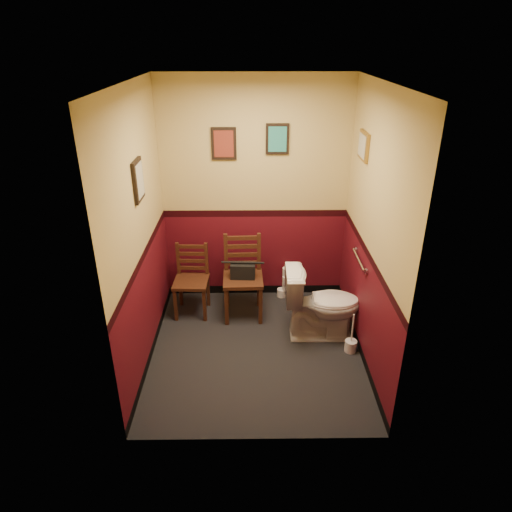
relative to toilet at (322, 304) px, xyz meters
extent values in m
cube|color=black|center=(-0.72, -0.26, -0.41)|extent=(2.20, 2.40, 0.00)
cube|color=silver|center=(-0.72, -0.26, 2.29)|extent=(2.20, 2.40, 0.00)
cube|color=#4D0B15|center=(-0.72, 0.94, 0.94)|extent=(2.20, 0.00, 2.70)
cube|color=#4D0B15|center=(-0.72, -1.46, 0.94)|extent=(2.20, 0.00, 2.70)
cube|color=#4D0B15|center=(-1.82, -0.26, 0.94)|extent=(0.00, 2.40, 2.70)
cube|color=#4D0B15|center=(0.38, -0.26, 0.94)|extent=(0.00, 2.40, 2.70)
cylinder|color=silver|center=(0.35, -0.01, 0.54)|extent=(0.03, 0.50, 0.03)
cylinder|color=silver|center=(0.37, -0.26, 0.54)|extent=(0.02, 0.06, 0.06)
cylinder|color=silver|center=(0.37, 0.24, 0.54)|extent=(0.02, 0.06, 0.06)
cube|color=black|center=(-1.07, 0.92, 1.54)|extent=(0.28, 0.03, 0.36)
cube|color=maroon|center=(-1.07, 0.90, 1.54)|extent=(0.22, 0.01, 0.30)
cube|color=black|center=(-0.47, 0.92, 1.59)|extent=(0.26, 0.03, 0.34)
cube|color=teal|center=(-0.47, 0.90, 1.59)|extent=(0.20, 0.01, 0.28)
cube|color=black|center=(-1.80, -0.16, 1.44)|extent=(0.03, 0.30, 0.38)
cube|color=#AAA586|center=(-1.79, -0.16, 1.44)|extent=(0.01, 0.24, 0.31)
cube|color=olive|center=(0.36, 0.34, 1.64)|extent=(0.03, 0.34, 0.28)
cube|color=#AAA586|center=(0.35, 0.34, 1.64)|extent=(0.01, 0.28, 0.22)
imported|color=white|center=(0.00, 0.00, 0.00)|extent=(0.84, 0.47, 0.81)
cylinder|color=silver|center=(0.29, -0.29, -0.34)|extent=(0.13, 0.13, 0.13)
cylinder|color=silver|center=(0.29, -0.29, -0.13)|extent=(0.02, 0.02, 0.36)
cube|color=#4A2616|center=(-1.48, 0.48, 0.02)|extent=(0.41, 0.41, 0.04)
cube|color=#4A2616|center=(-1.66, 0.31, -0.19)|extent=(0.04, 0.04, 0.43)
cube|color=#4A2616|center=(-1.64, 0.65, -0.19)|extent=(0.04, 0.04, 0.43)
cube|color=#4A2616|center=(-1.32, 0.30, -0.19)|extent=(0.04, 0.04, 0.43)
cube|color=#4A2616|center=(-1.30, 0.64, -0.19)|extent=(0.04, 0.04, 0.43)
cube|color=#4A2616|center=(-1.64, 0.66, 0.23)|extent=(0.04, 0.03, 0.43)
cube|color=#4A2616|center=(-1.30, 0.65, 0.23)|extent=(0.04, 0.03, 0.43)
cube|color=#4A2616|center=(-1.47, 0.65, 0.11)|extent=(0.32, 0.04, 0.04)
cube|color=#4A2616|center=(-1.47, 0.65, 0.21)|extent=(0.32, 0.04, 0.04)
cube|color=#4A2616|center=(-1.47, 0.65, 0.30)|extent=(0.32, 0.04, 0.04)
cube|color=#4A2616|center=(-1.47, 0.65, 0.40)|extent=(0.32, 0.04, 0.04)
cube|color=#4A2616|center=(-0.87, 0.42, 0.08)|extent=(0.47, 0.47, 0.04)
cube|color=#4A2616|center=(-1.06, 0.22, -0.16)|extent=(0.04, 0.04, 0.49)
cube|color=#4A2616|center=(-1.07, 0.61, -0.16)|extent=(0.04, 0.04, 0.49)
cube|color=#4A2616|center=(-0.67, 0.24, -0.16)|extent=(0.04, 0.04, 0.49)
cube|color=#4A2616|center=(-0.68, 0.63, -0.16)|extent=(0.04, 0.04, 0.49)
cube|color=#4A2616|center=(-1.07, 0.62, 0.33)|extent=(0.04, 0.04, 0.49)
cube|color=#4A2616|center=(-0.68, 0.63, 0.33)|extent=(0.04, 0.04, 0.49)
cube|color=#4A2616|center=(-0.87, 0.62, 0.19)|extent=(0.37, 0.04, 0.05)
cube|color=#4A2616|center=(-0.87, 0.62, 0.30)|extent=(0.37, 0.04, 0.05)
cube|color=#4A2616|center=(-0.87, 0.62, 0.41)|extent=(0.37, 0.04, 0.05)
cube|color=#4A2616|center=(-0.87, 0.62, 0.52)|extent=(0.37, 0.04, 0.05)
cube|color=black|center=(-0.87, 0.42, 0.19)|extent=(0.29, 0.16, 0.18)
cylinder|color=black|center=(-0.87, 0.42, 0.30)|extent=(0.25, 0.04, 0.02)
cylinder|color=silver|center=(-0.38, 0.85, -0.36)|extent=(0.11, 0.11, 0.10)
cylinder|color=silver|center=(-0.26, 0.85, -0.36)|extent=(0.11, 0.11, 0.10)
cylinder|color=silver|center=(-0.32, 0.84, -0.25)|extent=(0.11, 0.11, 0.10)
cylinder|color=silver|center=(-0.32, 0.82, -0.15)|extent=(0.11, 0.11, 0.10)
cylinder|color=silver|center=(-0.32, 0.85, -0.05)|extent=(0.11, 0.11, 0.10)
camera|label=1|loc=(-0.77, -4.23, 2.65)|focal=32.00mm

